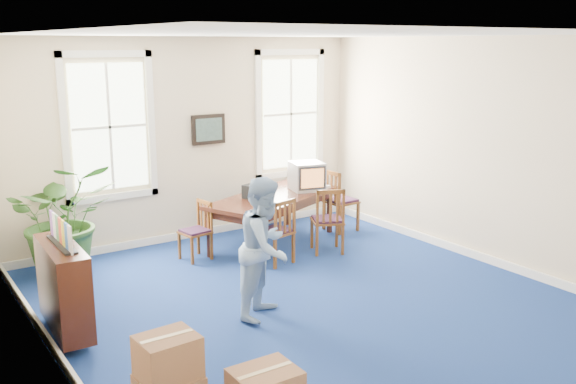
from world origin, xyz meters
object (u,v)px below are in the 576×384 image
crt_tv (307,176)px  cardboard_boxes (186,365)px  chair_near_left (275,231)px  potted_plant (64,218)px  credenza (64,294)px  man (266,247)px  conference_table (273,220)px

crt_tv → cardboard_boxes: size_ratio=0.39×
chair_near_left → potted_plant: size_ratio=0.62×
crt_tv → credenza: 4.59m
crt_tv → cardboard_boxes: 5.26m
crt_tv → man: man is taller
crt_tv → cardboard_boxes: crt_tv is taller
chair_near_left → cardboard_boxes: (-2.66, -2.74, -0.08)m
conference_table → credenza: bearing=179.6°
chair_near_left → man: bearing=41.8°
crt_tv → potted_plant: size_ratio=0.35×
conference_table → chair_near_left: bearing=-143.9°
man → conference_table: bearing=20.4°
man → credenza: size_ratio=1.38×
conference_table → credenza: (-3.61, -1.49, 0.08)m
potted_plant → cardboard_boxes: size_ratio=1.12×
conference_table → potted_plant: potted_plant is taller
man → potted_plant: 3.12m
crt_tv → potted_plant: potted_plant is taller
chair_near_left → potted_plant: 2.90m
man → crt_tv: bearing=10.8°
chair_near_left → credenza: chair_near_left is taller
conference_table → crt_tv: bearing=-18.5°
conference_table → potted_plant: 3.13m
chair_near_left → cardboard_boxes: 3.82m
conference_table → credenza: credenza is taller
cardboard_boxes → man: bearing=38.5°
chair_near_left → crt_tv: bearing=-156.3°
cardboard_boxes → conference_table: bearing=48.3°
chair_near_left → potted_plant: bearing=-38.0°
crt_tv → cardboard_boxes: bearing=-123.1°
chair_near_left → cardboard_boxes: size_ratio=0.69×
conference_table → crt_tv: 0.92m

